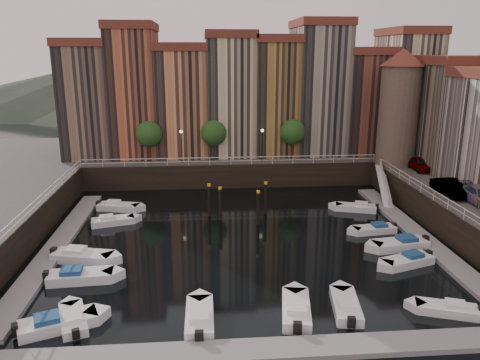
{
  "coord_description": "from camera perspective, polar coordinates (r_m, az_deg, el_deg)",
  "views": [
    {
      "loc": [
        -3.37,
        -39.69,
        16.5
      ],
      "look_at": [
        0.16,
        4.0,
        4.37
      ],
      "focal_mm": 35.0,
      "sensor_mm": 36.0,
      "label": 1
    }
  ],
  "objects": [
    {
      "name": "corner_tower",
      "position": [
        59.35,
        18.82,
        8.55
      ],
      "size": [
        5.2,
        5.2,
        13.8
      ],
      "color": "#6B5B4C",
      "rests_on": "quay_right"
    },
    {
      "name": "promenade_trees",
      "position": [
        58.77,
        -2.58,
        5.74
      ],
      "size": [
        21.2,
        3.2,
        5.2
      ],
      "color": "black",
      "rests_on": "quay_far"
    },
    {
      "name": "boat_right_4",
      "position": [
        51.59,
        14.06,
        -3.27
      ],
      "size": [
        4.55,
        2.73,
        1.02
      ],
      "rotation": [
        0.0,
        0.0,
        2.86
      ],
      "color": "white",
      "rests_on": "ground"
    },
    {
      "name": "boat_left_4",
      "position": [
        52.0,
        -14.7,
        -3.15
      ],
      "size": [
        4.76,
        2.56,
        1.07
      ],
      "rotation": [
        0.0,
        0.0,
        -0.21
      ],
      "color": "white",
      "rests_on": "ground"
    },
    {
      "name": "boat_right_3",
      "position": [
        45.96,
        16.14,
        -5.78
      ],
      "size": [
        4.27,
        1.96,
        0.96
      ],
      "rotation": [
        0.0,
        0.0,
        3.26
      ],
      "color": "white",
      "rests_on": "ground"
    },
    {
      "name": "gangway",
      "position": [
        55.69,
        17.13,
        -0.42
      ],
      "size": [
        2.78,
        8.32,
        3.73
      ],
      "color": "white",
      "rests_on": "ground"
    },
    {
      "name": "street_lamps",
      "position": [
        57.92,
        -2.2,
        4.9
      ],
      "size": [
        10.36,
        0.36,
        4.18
      ],
      "color": "black",
      "rests_on": "quay_far"
    },
    {
      "name": "dock_left",
      "position": [
        43.91,
        -21.43,
        -7.49
      ],
      "size": [
        2.0,
        28.0,
        0.35
      ],
      "primitive_type": "cube",
      "color": "gray",
      "rests_on": "ground"
    },
    {
      "name": "mooring_pilings",
      "position": [
        47.33,
        -0.21,
        -2.82
      ],
      "size": [
        6.23,
        3.41,
        3.78
      ],
      "color": "black",
      "rests_on": "ground"
    },
    {
      "name": "boat_right_2",
      "position": [
        43.04,
        19.02,
        -7.41
      ],
      "size": [
        5.18,
        2.49,
        1.16
      ],
      "rotation": [
        0.0,
        0.0,
        3.28
      ],
      "color": "white",
      "rests_on": "ground"
    },
    {
      "name": "boat_near_0",
      "position": [
        32.15,
        -19.67,
        -15.76
      ],
      "size": [
        2.66,
        4.16,
        0.94
      ],
      "rotation": [
        0.0,
        0.0,
        1.91
      ],
      "color": "white",
      "rests_on": "ground"
    },
    {
      "name": "far_terrace",
      "position": [
        63.78,
        1.44,
        10.47
      ],
      "size": [
        48.7,
        10.3,
        17.5
      ],
      "color": "#816652",
      "rests_on": "quay_far"
    },
    {
      "name": "quay_far",
      "position": [
        67.47,
        -1.64,
        2.61
      ],
      "size": [
        80.0,
        20.0,
        3.0
      ],
      "primitive_type": "cube",
      "color": "black",
      "rests_on": "ground"
    },
    {
      "name": "car_b",
      "position": [
        49.1,
        24.24,
        -0.96
      ],
      "size": [
        1.98,
        4.78,
        1.54
      ],
      "primitive_type": "imported",
      "rotation": [
        0.0,
        0.0,
        0.08
      ],
      "color": "gray",
      "rests_on": "quay_right"
    },
    {
      "name": "dock_right",
      "position": [
        46.33,
        20.85,
        -6.23
      ],
      "size": [
        2.0,
        28.0,
        0.35
      ],
      "primitive_type": "cube",
      "color": "gray",
      "rests_on": "ground"
    },
    {
      "name": "car_a",
      "position": [
        58.16,
        21.06,
        1.75
      ],
      "size": [
        1.85,
        4.41,
        1.49
      ],
      "primitive_type": "imported",
      "rotation": [
        0.0,
        0.0,
        -0.02
      ],
      "color": "gray",
      "rests_on": "quay_right"
    },
    {
      "name": "dock_near",
      "position": [
        28.16,
        3.32,
        -20.0
      ],
      "size": [
        30.0,
        2.0,
        0.35
      ],
      "primitive_type": "cube",
      "color": "gray",
      "rests_on": "ground"
    },
    {
      "name": "boat_left_0",
      "position": [
        32.02,
        -21.49,
        -15.95
      ],
      "size": [
        4.97,
        3.33,
        1.12
      ],
      "rotation": [
        0.0,
        0.0,
        0.37
      ],
      "color": "white",
      "rests_on": "ground"
    },
    {
      "name": "boat_near_2",
      "position": [
        31.46,
        6.86,
        -15.48
      ],
      "size": [
        2.51,
        5.02,
        1.13
      ],
      "rotation": [
        0.0,
        0.0,
        1.41
      ],
      "color": "white",
      "rests_on": "ground"
    },
    {
      "name": "boat_left_2",
      "position": [
        40.57,
        -18.76,
        -8.79
      ],
      "size": [
        5.3,
        2.95,
        1.19
      ],
      "rotation": [
        0.0,
        0.0,
        -0.23
      ],
      "color": "white",
      "rests_on": "ground"
    },
    {
      "name": "ground",
      "position": [
        43.12,
        0.22,
        -7.04
      ],
      "size": [
        200.0,
        200.0,
        0.0
      ],
      "primitive_type": "plane",
      "color": "black",
      "rests_on": "ground"
    },
    {
      "name": "boat_right_0",
      "position": [
        34.28,
        24.03,
        -14.17
      ],
      "size": [
        4.15,
        2.68,
        0.94
      ],
      "rotation": [
        0.0,
        0.0,
        2.8
      ],
      "color": "white",
      "rests_on": "ground"
    },
    {
      "name": "boat_near_1",
      "position": [
        30.57,
        -4.96,
        -16.44
      ],
      "size": [
        1.76,
        4.78,
        1.1
      ],
      "rotation": [
        0.0,
        0.0,
        1.57
      ],
      "color": "white",
      "rests_on": "ground"
    },
    {
      "name": "boat_near_3",
      "position": [
        32.45,
        12.8,
        -14.79
      ],
      "size": [
        2.28,
        4.68,
        1.05
      ],
      "rotation": [
        0.0,
        0.0,
        1.42
      ],
      "color": "white",
      "rests_on": "ground"
    },
    {
      "name": "boat_right_1",
      "position": [
        40.13,
        19.81,
        -9.24
      ],
      "size": [
        4.65,
        2.92,
        1.04
      ],
      "rotation": [
        0.0,
        0.0,
        3.46
      ],
      "color": "white",
      "rests_on": "ground"
    },
    {
      "name": "mountains",
      "position": [
        150.02,
        -2.73,
        12.17
      ],
      "size": [
        145.0,
        100.0,
        18.0
      ],
      "color": "#2D382D",
      "rests_on": "ground"
    },
    {
      "name": "boat_left_3",
      "position": [
        47.91,
        -15.4,
        -4.83
      ],
      "size": [
        4.52,
        2.68,
        1.01
      ],
      "rotation": [
        0.0,
        0.0,
        0.28
      ],
      "color": "white",
      "rests_on": "ground"
    },
    {
      "name": "railings",
      "position": [
        46.47,
        -0.28,
        -0.41
      ],
      "size": [
        36.08,
        34.04,
        0.52
      ],
      "color": "white",
      "rests_on": "ground"
    },
    {
      "name": "boat_left_1",
      "position": [
        37.3,
        -19.02,
        -11.04
      ],
      "size": [
        5.04,
        2.13,
        1.14
      ],
      "rotation": [
        0.0,
        0.0,
        0.07
      ],
      "color": "white",
      "rests_on": "ground"
    }
  ]
}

